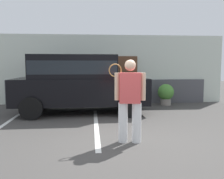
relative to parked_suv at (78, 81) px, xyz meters
name	(u,v)px	position (x,y,z in m)	size (l,w,h in m)	color
ground_plane	(124,141)	(1.18, -3.38, -1.15)	(40.00, 40.00, 0.00)	#423F3D
parking_stripe_0	(0,127)	(-2.05, -1.88, -1.14)	(0.12, 4.40, 0.01)	silver
parking_stripe_1	(96,125)	(0.59, -1.88, -1.14)	(0.12, 4.40, 0.01)	silver
house_frontage	(108,71)	(1.19, 2.25, 0.28)	(10.52, 0.40, 3.03)	silver
parked_suv	(78,81)	(0.00, 0.00, 0.00)	(4.64, 2.24, 2.05)	black
tennis_player_man	(130,100)	(1.30, -3.45, -0.19)	(0.80, 0.35, 1.82)	white
potted_plant_by_porch	(166,93)	(3.63, 1.41, -0.64)	(0.69, 0.69, 0.91)	gray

